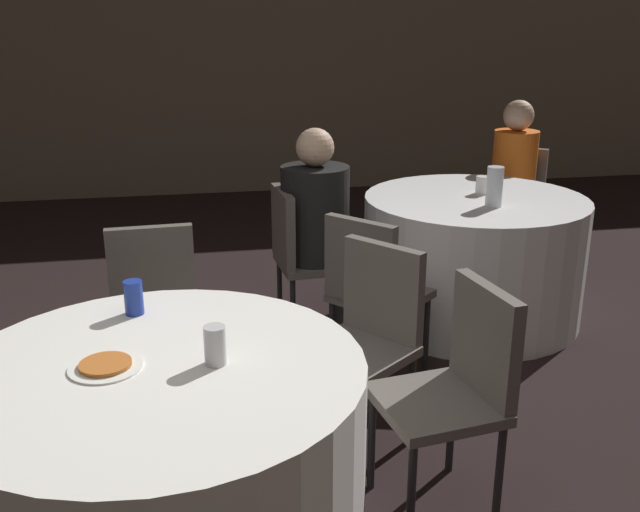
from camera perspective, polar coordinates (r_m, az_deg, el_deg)
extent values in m
cube|color=gray|center=(7.31, -10.81, 15.71)|extent=(16.00, 0.06, 2.80)
cylinder|color=white|center=(2.39, -12.24, -16.44)|extent=(1.26, 1.26, 0.74)
cylinder|color=white|center=(4.33, 12.06, -0.13)|extent=(1.29, 1.29, 0.74)
cube|color=#59514C|center=(3.20, -12.96, -5.90)|extent=(0.42, 0.42, 0.04)
cube|color=#59514C|center=(3.28, -13.32, -1.10)|extent=(0.38, 0.07, 0.40)
cylinder|color=black|center=(3.15, -9.45, -10.61)|extent=(0.03, 0.03, 0.41)
cylinder|color=black|center=(3.15, -15.73, -11.08)|extent=(0.03, 0.03, 0.41)
cylinder|color=black|center=(3.45, -9.93, -7.91)|extent=(0.03, 0.03, 0.41)
cylinder|color=black|center=(3.45, -15.62, -8.34)|extent=(0.03, 0.03, 0.41)
cube|color=#59514C|center=(2.93, 2.81, -7.76)|extent=(0.56, 0.56, 0.04)
cube|color=#59514C|center=(2.97, 5.06, -2.75)|extent=(0.27, 0.33, 0.40)
cylinder|color=black|center=(2.83, 3.28, -13.97)|extent=(0.03, 0.03, 0.41)
cylinder|color=black|center=(3.02, -1.89, -11.69)|extent=(0.03, 0.03, 0.41)
cylinder|color=black|center=(3.07, 7.30, -11.32)|extent=(0.03, 0.03, 0.41)
cylinder|color=black|center=(3.24, 2.29, -9.42)|extent=(0.03, 0.03, 0.41)
cube|color=#59514C|center=(2.61, 9.27, -11.59)|extent=(0.45, 0.45, 0.04)
cube|color=#59514C|center=(2.59, 13.07, -6.54)|extent=(0.11, 0.38, 0.40)
cylinder|color=black|center=(2.54, 7.31, -18.49)|extent=(0.03, 0.03, 0.41)
cylinder|color=black|center=(2.79, 4.15, -14.58)|extent=(0.03, 0.03, 0.41)
cylinder|color=black|center=(2.68, 14.14, -16.66)|extent=(0.03, 0.03, 0.41)
cylinder|color=black|center=(2.92, 10.47, -13.19)|extent=(0.03, 0.03, 0.41)
cube|color=#59514C|center=(5.21, 14.98, 3.50)|extent=(0.56, 0.56, 0.04)
cube|color=#59514C|center=(5.33, 15.61, 6.24)|extent=(0.33, 0.27, 0.40)
cylinder|color=black|center=(5.08, 16.21, 0.38)|extent=(0.03, 0.03, 0.41)
cylinder|color=black|center=(5.15, 12.51, 0.93)|extent=(0.03, 0.03, 0.41)
cylinder|color=black|center=(5.40, 16.94, 1.38)|extent=(0.03, 0.03, 0.41)
cylinder|color=black|center=(5.47, 13.45, 1.88)|extent=(0.03, 0.03, 0.41)
cube|color=#59514C|center=(3.97, -0.38, -0.51)|extent=(0.43, 0.43, 0.04)
cube|color=#59514C|center=(3.87, -2.97, 2.37)|extent=(0.08, 0.38, 0.40)
cylinder|color=black|center=(4.25, 1.25, -2.44)|extent=(0.03, 0.03, 0.41)
cylinder|color=black|center=(3.95, 2.65, -4.14)|extent=(0.03, 0.03, 0.41)
cylinder|color=black|center=(4.17, -3.24, -2.87)|extent=(0.03, 0.03, 0.41)
cylinder|color=black|center=(3.86, -2.17, -4.66)|extent=(0.03, 0.03, 0.41)
cube|color=#59514C|center=(3.52, 4.86, -3.15)|extent=(0.56, 0.56, 0.04)
cube|color=#59514C|center=(3.30, 3.21, -0.49)|extent=(0.28, 0.32, 0.40)
cylinder|color=black|center=(3.82, 4.10, -4.94)|extent=(0.03, 0.03, 0.41)
cylinder|color=black|center=(3.66, 8.49, -6.23)|extent=(0.03, 0.03, 0.41)
cylinder|color=black|center=(3.57, 0.95, -6.64)|extent=(0.03, 0.03, 0.41)
cylinder|color=black|center=(3.40, 5.52, -8.15)|extent=(0.03, 0.03, 0.41)
cylinder|color=#4C4238|center=(5.06, 14.23, 0.72)|extent=(0.24, 0.24, 0.45)
cube|color=#4C4238|center=(5.09, 14.77, 3.98)|extent=(0.42, 0.43, 0.12)
cylinder|color=orange|center=(5.15, 15.25, 6.64)|extent=(0.30, 0.30, 0.54)
sphere|color=#DBB293|center=(5.09, 15.61, 10.78)|extent=(0.21, 0.21, 0.21)
cylinder|color=#282828|center=(4.10, 2.60, -2.93)|extent=(0.24, 0.24, 0.45)
cube|color=#282828|center=(3.98, 1.15, 0.58)|extent=(0.35, 0.38, 0.12)
cylinder|color=black|center=(3.89, -0.39, 3.41)|extent=(0.37, 0.37, 0.52)
sphere|color=#DBB293|center=(3.81, -0.40, 8.69)|extent=(0.20, 0.20, 0.20)
cylinder|color=white|center=(2.23, -16.78, -8.50)|extent=(0.22, 0.22, 0.01)
cylinder|color=#BC6628|center=(2.23, -16.80, -8.29)|extent=(0.15, 0.15, 0.01)
cylinder|color=#1E38A5|center=(2.57, -14.68, -3.24)|extent=(0.07, 0.07, 0.12)
cylinder|color=silver|center=(2.16, -8.40, -7.08)|extent=(0.07, 0.07, 0.12)
cylinder|color=silver|center=(4.02, 13.79, 5.41)|extent=(0.09, 0.09, 0.22)
cylinder|color=white|center=(4.32, 12.87, 5.57)|extent=(0.08, 0.08, 0.10)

